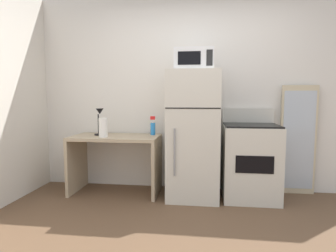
{
  "coord_description": "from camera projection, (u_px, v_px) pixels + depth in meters",
  "views": [
    {
      "loc": [
        0.1,
        -2.12,
        1.24
      ],
      "look_at": [
        -0.31,
        1.1,
        0.91
      ],
      "focal_mm": 29.72,
      "sensor_mm": 36.0,
      "label": 1
    }
  ],
  "objects": [
    {
      "name": "desk_lamp",
      "position": [
        99.0,
        117.0,
        3.63
      ],
      "size": [
        0.14,
        0.12,
        0.35
      ],
      "color": "black",
      "rests_on": "desk"
    },
    {
      "name": "desk",
      "position": [
        116.0,
        153.0,
        3.62
      ],
      "size": [
        1.13,
        0.59,
        0.75
      ],
      "color": "tan",
      "rests_on": "ground"
    },
    {
      "name": "spray_bottle",
      "position": [
        153.0,
        127.0,
        3.69
      ],
      "size": [
        0.06,
        0.06,
        0.25
      ],
      "color": "#2D8CEA",
      "rests_on": "desk"
    },
    {
      "name": "wall_back_white",
      "position": [
        197.0,
        93.0,
        3.78
      ],
      "size": [
        5.0,
        0.1,
        2.6
      ],
      "primitive_type": "cube",
      "color": "silver",
      "rests_on": "ground"
    },
    {
      "name": "refrigerator",
      "position": [
        193.0,
        135.0,
        3.44
      ],
      "size": [
        0.63,
        0.67,
        1.56
      ],
      "color": "beige",
      "rests_on": "ground"
    },
    {
      "name": "paper_towel_roll",
      "position": [
        103.0,
        128.0,
        3.47
      ],
      "size": [
        0.11,
        0.11,
        0.24
      ],
      "primitive_type": "cylinder",
      "color": "white",
      "rests_on": "desk"
    },
    {
      "name": "microwave",
      "position": [
        194.0,
        60.0,
        3.33
      ],
      "size": [
        0.46,
        0.35,
        0.26
      ],
      "color": "silver",
      "rests_on": "refrigerator"
    },
    {
      "name": "oven_range",
      "position": [
        250.0,
        161.0,
        3.41
      ],
      "size": [
        0.66,
        0.61,
        1.1
      ],
      "color": "beige",
      "rests_on": "ground"
    },
    {
      "name": "leaning_mirror",
      "position": [
        298.0,
        140.0,
        3.56
      ],
      "size": [
        0.44,
        0.03,
        1.4
      ],
      "color": "#C6B793",
      "rests_on": "ground"
    }
  ]
}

